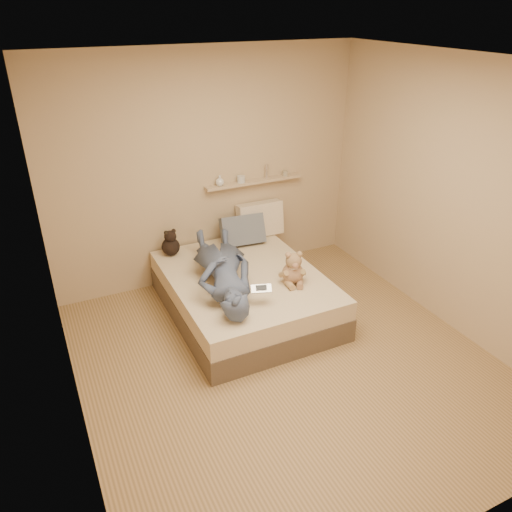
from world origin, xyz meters
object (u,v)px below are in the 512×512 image
dark_plush (171,244)px  wall_shelf (254,182)px  bed (244,294)px  teddy_bear (293,270)px  pillow_cream (260,219)px  pillow_grey (243,230)px  person (222,269)px  game_console (261,289)px

dark_plush → wall_shelf: wall_shelf is taller
bed → dark_plush: size_ratio=6.14×
teddy_bear → pillow_cream: bearing=79.6°
dark_plush → pillow_grey: (0.84, -0.08, 0.04)m
dark_plush → pillow_grey: 0.84m
bed → teddy_bear: 0.64m
teddy_bear → person: size_ratio=0.24×
game_console → pillow_grey: 1.32m
pillow_grey → person: person is taller
teddy_bear → pillow_cream: 1.22m
bed → pillow_grey: pillow_grey is taller
dark_plush → person: person is taller
teddy_bear → person: (-0.64, 0.28, 0.03)m
bed → pillow_cream: (0.59, 0.83, 0.43)m
teddy_bear → dark_plush: teddy_bear is taller
person → teddy_bear: bearing=169.6°
dark_plush → person: 0.90m
game_console → pillow_cream: bearing=64.2°
bed → person: 0.50m
teddy_bear → pillow_grey: 1.06m
teddy_bear → dark_plush: (-0.91, 1.13, -0.01)m
pillow_grey → person: bearing=-126.3°
bed → game_console: bearing=-98.7°
pillow_cream → wall_shelf: 0.46m
bed → person: (-0.27, -0.09, 0.41)m
bed → pillow_grey: 0.85m
bed → teddy_bear: bearing=-44.6°
dark_plush → teddy_bear: bearing=-51.3°
dark_plush → person: bearing=-72.6°
game_console → teddy_bear: 0.50m
pillow_grey → wall_shelf: (0.25, 0.22, 0.48)m
game_console → dark_plush: size_ratio=0.66×
teddy_bear → wall_shelf: bearing=81.9°
pillow_grey → wall_shelf: bearing=40.9°
person → pillow_cream: bearing=-120.1°
wall_shelf → teddy_bear: bearing=-98.1°
bed → pillow_grey: (0.30, 0.69, 0.40)m
teddy_bear → person: 0.70m
game_console → dark_plush: dark_plush is taller
game_console → pillow_grey: (0.39, 1.26, 0.00)m
game_console → person: size_ratio=0.14×
wall_shelf → dark_plush: bearing=-172.7°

